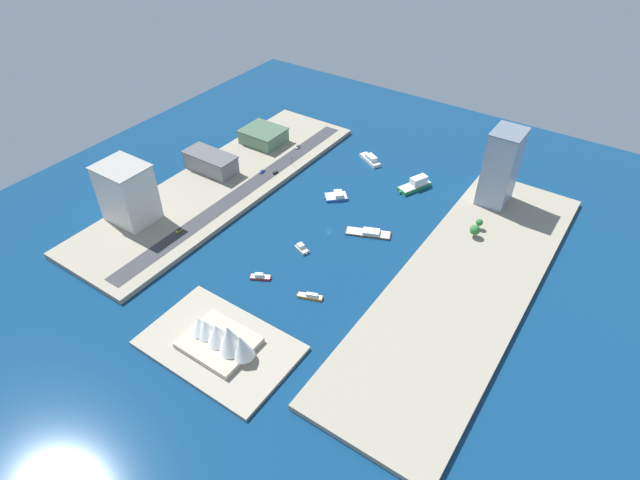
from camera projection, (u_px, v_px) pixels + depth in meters
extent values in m
plane|color=navy|center=(329.00, 230.00, 337.80)|extent=(440.00, 440.00, 0.00)
cube|color=#9E937F|center=(465.00, 284.00, 296.38)|extent=(70.00, 240.00, 3.30)
cube|color=#9E937F|center=(223.00, 184.00, 377.14)|extent=(70.00, 240.00, 3.30)
cube|color=#A89E89|center=(220.00, 346.00, 263.01)|extent=(77.46, 49.42, 2.00)
cube|color=#38383D|center=(244.00, 191.00, 367.21)|extent=(12.28, 228.00, 0.15)
cube|color=silver|center=(370.00, 160.00, 403.69)|extent=(21.86, 15.84, 2.59)
cone|color=silver|center=(362.00, 153.00, 411.54)|extent=(3.16, 3.16, 2.33)
cube|color=white|center=(371.00, 158.00, 400.65)|extent=(10.84, 9.10, 3.38)
cube|color=beige|center=(370.00, 159.00, 402.84)|extent=(20.99, 15.20, 0.10)
cube|color=blue|center=(336.00, 197.00, 365.47)|extent=(17.79, 17.60, 1.90)
cone|color=blue|center=(325.00, 198.00, 364.45)|extent=(2.41, 2.41, 1.71)
cube|color=white|center=(339.00, 194.00, 364.27)|extent=(9.79, 9.89, 2.56)
cube|color=beige|center=(336.00, 196.00, 364.83)|extent=(17.08, 16.90, 0.10)
cube|color=brown|center=(368.00, 233.00, 334.21)|extent=(29.50, 18.21, 1.20)
cone|color=brown|center=(346.00, 230.00, 336.52)|extent=(1.42, 1.42, 1.08)
cube|color=white|center=(371.00, 232.00, 332.94)|extent=(12.32, 10.07, 1.90)
cube|color=beige|center=(368.00, 232.00, 333.80)|extent=(28.32, 17.48, 0.10)
cube|color=orange|center=(310.00, 297.00, 290.01)|extent=(14.48, 8.40, 1.54)
cone|color=orange|center=(297.00, 295.00, 291.34)|extent=(1.79, 1.79, 1.38)
cube|color=white|center=(312.00, 295.00, 288.76)|extent=(6.70, 4.32, 1.79)
cube|color=beige|center=(310.00, 296.00, 289.49)|extent=(13.90, 8.07, 0.10)
cube|color=#2D8C4C|center=(414.00, 186.00, 374.76)|extent=(17.94, 26.64, 2.87)
cone|color=#2D8C4C|center=(400.00, 192.00, 369.12)|extent=(3.38, 3.38, 2.59)
cube|color=white|center=(419.00, 180.00, 373.67)|extent=(10.35, 13.78, 5.26)
cube|color=beige|center=(415.00, 185.00, 373.82)|extent=(17.22, 25.58, 0.10)
cube|color=#999EA3|center=(302.00, 249.00, 321.44)|extent=(10.69, 7.68, 1.75)
cone|color=#999EA3|center=(307.00, 254.00, 318.08)|extent=(2.03, 2.03, 1.58)
cube|color=white|center=(301.00, 246.00, 320.94)|extent=(4.91, 4.78, 2.36)
cube|color=beige|center=(302.00, 248.00, 320.85)|extent=(10.26, 7.37, 0.10)
cube|color=red|center=(260.00, 277.00, 302.18)|extent=(12.17, 9.06, 1.46)
cone|color=red|center=(271.00, 278.00, 301.71)|extent=(1.79, 1.79, 1.32)
cube|color=white|center=(259.00, 275.00, 301.12)|extent=(5.45, 4.46, 2.07)
cube|color=beige|center=(260.00, 276.00, 301.69)|extent=(11.68, 8.69, 0.10)
cube|color=slate|center=(264.00, 136.00, 418.57)|extent=(30.83, 26.85, 10.38)
cube|color=#47624A|center=(263.00, 130.00, 415.03)|extent=(32.06, 27.93, 0.80)
cube|color=silver|center=(127.00, 193.00, 330.86)|extent=(30.30, 24.86, 38.14)
cube|color=#9D9992|center=(120.00, 167.00, 318.54)|extent=(31.51, 25.86, 0.80)
cube|color=#8C9EB2|center=(501.00, 168.00, 341.85)|extent=(18.81, 23.51, 51.59)
cube|color=slate|center=(510.00, 132.00, 325.28)|extent=(19.56, 24.45, 0.80)
cube|color=gray|center=(211.00, 163.00, 384.34)|extent=(38.78, 18.02, 12.90)
cube|color=#59595C|center=(210.00, 154.00, 380.01)|extent=(40.33, 18.74, 0.80)
cylinder|color=black|center=(276.00, 172.00, 385.82)|extent=(0.27, 0.65, 0.64)
cylinder|color=black|center=(278.00, 172.00, 385.09)|extent=(0.27, 0.65, 0.64)
cylinder|color=black|center=(273.00, 173.00, 383.94)|extent=(0.27, 0.65, 0.64)
cylinder|color=black|center=(275.00, 174.00, 383.22)|extent=(0.27, 0.65, 0.64)
cube|color=black|center=(275.00, 173.00, 384.34)|extent=(1.91, 4.31, 0.77)
cube|color=#262D38|center=(275.00, 172.00, 383.77)|extent=(1.64, 2.43, 0.62)
cylinder|color=black|center=(261.00, 173.00, 384.06)|extent=(0.26, 0.65, 0.64)
cylinder|color=black|center=(260.00, 173.00, 384.80)|extent=(0.26, 0.65, 0.64)
cylinder|color=black|center=(264.00, 171.00, 386.33)|extent=(0.26, 0.65, 0.64)
cylinder|color=black|center=(263.00, 171.00, 387.07)|extent=(0.26, 0.65, 0.64)
cube|color=blue|center=(262.00, 172.00, 385.39)|extent=(1.96, 5.18, 0.75)
cube|color=#262D38|center=(262.00, 171.00, 385.17)|extent=(1.69, 2.92, 0.46)
cylinder|color=black|center=(178.00, 233.00, 329.51)|extent=(0.26, 0.64, 0.64)
cylinder|color=black|center=(177.00, 232.00, 330.26)|extent=(0.26, 0.64, 0.64)
cylinder|color=black|center=(182.00, 230.00, 331.67)|extent=(0.26, 0.64, 0.64)
cylinder|color=black|center=(181.00, 229.00, 332.41)|extent=(0.26, 0.64, 0.64)
cube|color=yellow|center=(179.00, 231.00, 330.78)|extent=(1.95, 4.91, 0.76)
cube|color=#262D38|center=(179.00, 230.00, 330.50)|extent=(1.69, 2.76, 0.62)
cylinder|color=black|center=(297.00, 149.00, 412.34)|extent=(0.25, 0.64, 0.64)
cylinder|color=black|center=(296.00, 148.00, 413.11)|extent=(0.25, 0.64, 0.64)
cylinder|color=black|center=(300.00, 147.00, 414.66)|extent=(0.25, 0.64, 0.64)
cylinder|color=black|center=(298.00, 146.00, 415.43)|extent=(0.25, 0.64, 0.64)
cube|color=white|center=(298.00, 147.00, 413.67)|extent=(1.99, 5.19, 0.88)
cube|color=#262D38|center=(298.00, 146.00, 413.39)|extent=(1.75, 2.91, 0.53)
cylinder|color=black|center=(292.00, 162.00, 392.77)|extent=(0.18, 0.18, 5.50)
cube|color=black|center=(292.00, 158.00, 390.71)|extent=(0.36, 0.36, 1.00)
sphere|color=red|center=(292.00, 157.00, 390.49)|extent=(0.24, 0.24, 0.24)
sphere|color=yellow|center=(292.00, 158.00, 390.71)|extent=(0.24, 0.24, 0.24)
sphere|color=green|center=(292.00, 158.00, 390.93)|extent=(0.24, 0.24, 0.24)
cube|color=#BCAD93|center=(219.00, 342.00, 261.43)|extent=(35.52, 28.75, 3.00)
cone|color=white|center=(242.00, 346.00, 249.31)|extent=(12.40, 10.74, 14.42)
cone|color=white|center=(230.00, 338.00, 252.03)|extent=(15.21, 13.54, 16.44)
cone|color=white|center=(217.00, 333.00, 257.06)|extent=(13.31, 12.14, 12.16)
cone|color=white|center=(206.00, 328.00, 261.18)|extent=(11.73, 10.78, 9.87)
cone|color=white|center=(200.00, 325.00, 263.17)|extent=(13.06, 11.77, 10.21)
cylinder|color=brown|center=(478.00, 227.00, 332.65)|extent=(0.50, 0.50, 3.18)
sphere|color=#2D7233|center=(479.00, 222.00, 330.51)|extent=(4.48, 4.48, 4.48)
cylinder|color=brown|center=(474.00, 235.00, 326.62)|extent=(0.50, 0.50, 2.56)
sphere|color=#2D7233|center=(475.00, 230.00, 324.18)|extent=(6.44, 6.44, 6.44)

